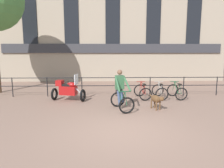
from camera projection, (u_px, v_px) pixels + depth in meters
ground_plane at (124, 131)px, 6.94m from camera, size 60.00×60.00×0.00m
canal_railing at (116, 83)px, 11.95m from camera, size 15.05×0.05×1.05m
building_facade at (112, 15)px, 16.95m from camera, size 18.00×0.72×10.33m
cyclist_with_bike at (121, 92)px, 9.31m from camera, size 0.97×1.31×1.70m
dog at (157, 99)px, 9.30m from camera, size 0.50×0.97×0.64m
parked_motorcycle at (68, 90)px, 10.86m from camera, size 1.75×1.01×1.35m
parked_bicycle_near_lamp at (142, 92)px, 11.40m from camera, size 0.79×1.18×0.86m
parked_bicycle_mid_left at (160, 92)px, 11.43m from camera, size 0.70×1.13×0.86m
parked_bicycle_mid_right at (177, 91)px, 11.46m from camera, size 0.78×1.18×0.86m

